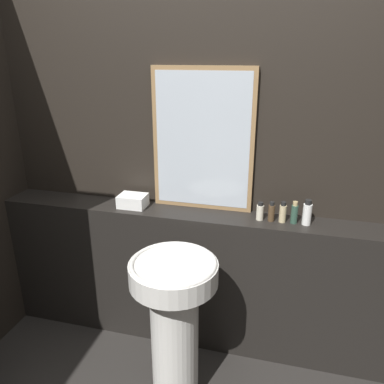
{
  "coord_description": "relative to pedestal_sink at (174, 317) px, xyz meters",
  "views": [
    {
      "loc": [
        0.43,
        -0.87,
        1.79
      ],
      "look_at": [
        -0.06,
        1.01,
        1.08
      ],
      "focal_mm": 35.0,
      "sensor_mm": 36.0,
      "label": 1
    }
  ],
  "objects": [
    {
      "name": "pedestal_sink",
      "position": [
        0.0,
        0.0,
        0.0
      ],
      "size": [
        0.44,
        0.44,
        0.85
      ],
      "color": "silver",
      "rests_on": "ground_plane"
    },
    {
      "name": "mirror",
      "position": [
        0.01,
        0.58,
        0.8
      ],
      "size": [
        0.6,
        0.03,
        0.84
      ],
      "color": "#937047",
      "rests_on": "vanity_counter"
    },
    {
      "name": "vanity_counter",
      "position": [
        0.06,
        0.48,
        -0.07
      ],
      "size": [
        2.63,
        0.24,
        0.9
      ],
      "color": "black",
      "rests_on": "ground_plane"
    },
    {
      "name": "conditioner_bottle",
      "position": [
        0.43,
        0.48,
        0.44
      ],
      "size": [
        0.04,
        0.04,
        0.12
      ],
      "color": "#4C3823",
      "rests_on": "vanity_counter"
    },
    {
      "name": "lotion_bottle",
      "position": [
        0.5,
        0.48,
        0.44
      ],
      "size": [
        0.04,
        0.04,
        0.12
      ],
      "color": "#C6B284",
      "rests_on": "vanity_counter"
    },
    {
      "name": "towel_stack",
      "position": [
        -0.41,
        0.48,
        0.42
      ],
      "size": [
        0.17,
        0.13,
        0.08
      ],
      "color": "white",
      "rests_on": "vanity_counter"
    },
    {
      "name": "shampoo_bottle",
      "position": [
        0.37,
        0.48,
        0.43
      ],
      "size": [
        0.04,
        0.04,
        0.11
      ],
      "color": "beige",
      "rests_on": "vanity_counter"
    },
    {
      "name": "body_wash_bottle",
      "position": [
        0.56,
        0.48,
        0.44
      ],
      "size": [
        0.04,
        0.04,
        0.13
      ],
      "color": "#2D4C3D",
      "rests_on": "vanity_counter"
    },
    {
      "name": "wall_back",
      "position": [
        0.06,
        0.63,
        0.73
      ],
      "size": [
        8.0,
        0.06,
        2.5
      ],
      "color": "black",
      "rests_on": "ground_plane"
    },
    {
      "name": "hand_soap_bottle",
      "position": [
        0.63,
        0.48,
        0.45
      ],
      "size": [
        0.05,
        0.05,
        0.15
      ],
      "color": "white",
      "rests_on": "vanity_counter"
    }
  ]
}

